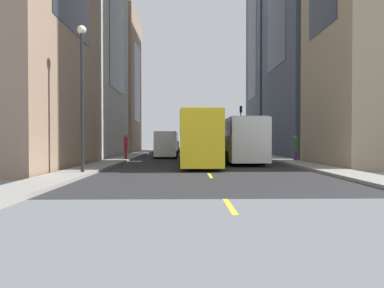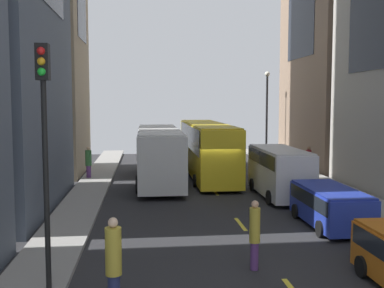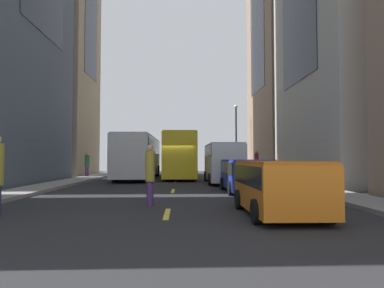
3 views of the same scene
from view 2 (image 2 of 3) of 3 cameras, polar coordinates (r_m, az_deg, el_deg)
name	(u,v)px [view 2 (image 2 of 3)]	position (r m, az deg, el deg)	size (l,w,h in m)	color
ground_plane	(215,192)	(26.27, 2.83, -5.88)	(39.96, 39.96, 0.00)	#28282B
sidewalk_west	(88,193)	(26.14, -12.59, -5.88)	(1.97, 44.00, 0.15)	gray
sidewalk_east	(335,188)	(28.16, 17.10, -5.20)	(1.97, 44.00, 0.15)	gray
lane_stripe_2	(241,224)	(19.55, 5.97, -9.73)	(0.16, 2.00, 0.01)	yellow
lane_stripe_3	(215,192)	(26.27, 2.83, -5.86)	(0.16, 2.00, 0.01)	yellow
lane_stripe_4	(200,173)	(33.10, 1.00, -3.58)	(0.16, 2.00, 0.01)	yellow
lane_stripe_5	(190,161)	(40.00, -0.20, -2.07)	(0.16, 2.00, 0.01)	yellow
lane_stripe_6	(184,152)	(46.92, -1.04, -1.01)	(0.16, 2.00, 0.01)	yellow
city_bus_white	(159,150)	(29.38, -4.07, -0.76)	(2.80, 12.01, 3.35)	silver
streetcar_yellow	(207,145)	(31.73, 1.80, -0.10)	(2.70, 13.57, 3.59)	yellow
delivery_van_white	(280,169)	(25.01, 10.67, -3.00)	(2.25, 5.81, 2.58)	white
car_blue_1	(330,204)	(19.73, 16.53, -7.03)	(2.07, 4.57, 1.57)	#2338AD
pedestrian_crossing_mid	(309,162)	(30.37, 14.06, -2.13)	(0.33, 0.33, 2.09)	maroon
pedestrian_crossing_near	(88,162)	(30.88, -12.55, -2.12)	(0.40, 0.40, 1.98)	#593372
pedestrian_walking_far	(255,233)	(14.25, 7.67, -10.71)	(0.32, 0.32, 2.11)	#593372
pedestrian_waiting_curb	(114,261)	(11.65, -9.58, -13.98)	(0.40, 0.40, 2.28)	navy
traffic_light_near_corner	(44,122)	(12.26, -17.62, 2.52)	(0.32, 0.44, 6.30)	black
streetlamp_near	(267,106)	(40.35, 9.14, 4.60)	(0.44, 0.44, 7.47)	black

